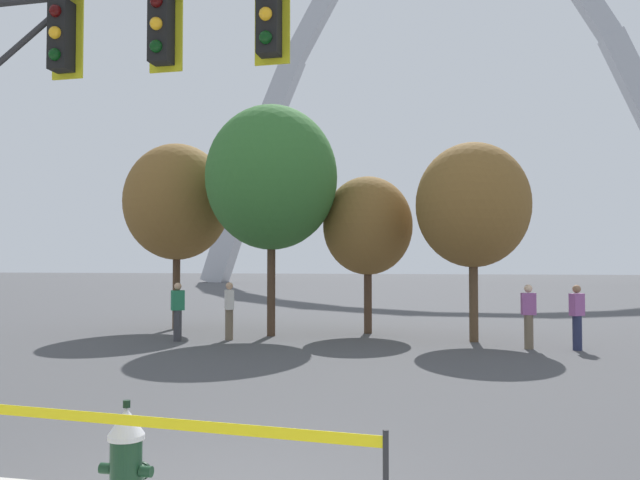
{
  "coord_description": "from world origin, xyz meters",
  "views": [
    {
      "loc": [
        2.19,
        -5.35,
        2.12
      ],
      "look_at": [
        -0.17,
        5.0,
        2.5
      ],
      "focal_mm": 36.39,
      "sensor_mm": 36.0,
      "label": 1
    }
  ],
  "objects_px": {
    "traffic_signal_gantry": "(32,88)",
    "pedestrian_near_trees": "(229,310)",
    "fire_hydrant": "(127,464)",
    "pedestrian_walking_right": "(529,316)",
    "monument_arch": "(445,104)",
    "pedestrian_standing_center": "(178,311)",
    "pedestrian_walking_left": "(577,317)"
  },
  "relations": [
    {
      "from": "monument_arch",
      "to": "pedestrian_walking_right",
      "type": "xyz_separation_m",
      "value": [
        3.66,
        -51.02,
        -17.8
      ]
    },
    {
      "from": "fire_hydrant",
      "to": "pedestrian_walking_left",
      "type": "relative_size",
      "value": 0.62
    },
    {
      "from": "traffic_signal_gantry",
      "to": "pedestrian_standing_center",
      "type": "distance_m",
      "value": 9.95
    },
    {
      "from": "traffic_signal_gantry",
      "to": "monument_arch",
      "type": "relative_size",
      "value": 0.15
    },
    {
      "from": "traffic_signal_gantry",
      "to": "pedestrian_near_trees",
      "type": "bearing_deg",
      "value": 95.45
    },
    {
      "from": "pedestrian_walking_left",
      "to": "pedestrian_walking_right",
      "type": "bearing_deg",
      "value": 179.8
    },
    {
      "from": "fire_hydrant",
      "to": "monument_arch",
      "type": "bearing_deg",
      "value": 89.49
    },
    {
      "from": "pedestrian_near_trees",
      "to": "fire_hydrant",
      "type": "bearing_deg",
      "value": -73.0
    },
    {
      "from": "pedestrian_walking_left",
      "to": "monument_arch",
      "type": "bearing_deg",
      "value": 95.35
    },
    {
      "from": "traffic_signal_gantry",
      "to": "pedestrian_standing_center",
      "type": "relative_size",
      "value": 4.92
    },
    {
      "from": "pedestrian_standing_center",
      "to": "pedestrian_walking_right",
      "type": "height_order",
      "value": "same"
    },
    {
      "from": "fire_hydrant",
      "to": "monument_arch",
      "type": "height_order",
      "value": "monument_arch"
    },
    {
      "from": "pedestrian_walking_left",
      "to": "pedestrian_standing_center",
      "type": "relative_size",
      "value": 1.0
    },
    {
      "from": "monument_arch",
      "to": "pedestrian_walking_right",
      "type": "height_order",
      "value": "monument_arch"
    },
    {
      "from": "monument_arch",
      "to": "pedestrian_standing_center",
      "type": "distance_m",
      "value": 54.77
    },
    {
      "from": "fire_hydrant",
      "to": "pedestrian_walking_left",
      "type": "height_order",
      "value": "pedestrian_walking_left"
    },
    {
      "from": "fire_hydrant",
      "to": "pedestrian_standing_center",
      "type": "distance_m",
      "value": 12.45
    },
    {
      "from": "pedestrian_walking_right",
      "to": "monument_arch",
      "type": "bearing_deg",
      "value": 94.1
    },
    {
      "from": "monument_arch",
      "to": "fire_hydrant",
      "type": "bearing_deg",
      "value": -90.51
    },
    {
      "from": "monument_arch",
      "to": "pedestrian_walking_left",
      "type": "bearing_deg",
      "value": -84.65
    },
    {
      "from": "traffic_signal_gantry",
      "to": "monument_arch",
      "type": "xyz_separation_m",
      "value": [
        3.32,
        60.53,
        14.21
      ]
    },
    {
      "from": "pedestrian_standing_center",
      "to": "monument_arch",
      "type": "bearing_deg",
      "value": 83.91
    },
    {
      "from": "monument_arch",
      "to": "pedestrian_near_trees",
      "type": "xyz_separation_m",
      "value": [
        -4.24,
        -50.91,
        -17.8
      ]
    },
    {
      "from": "pedestrian_standing_center",
      "to": "traffic_signal_gantry",
      "type": "bearing_deg",
      "value": -76.45
    },
    {
      "from": "fire_hydrant",
      "to": "pedestrian_walking_right",
      "type": "height_order",
      "value": "pedestrian_walking_right"
    },
    {
      "from": "pedestrian_standing_center",
      "to": "fire_hydrant",
      "type": "bearing_deg",
      "value": -66.65
    },
    {
      "from": "monument_arch",
      "to": "pedestrian_near_trees",
      "type": "bearing_deg",
      "value": -94.76
    },
    {
      "from": "fire_hydrant",
      "to": "pedestrian_standing_center",
      "type": "xyz_separation_m",
      "value": [
        -4.93,
        11.43,
        0.35
      ]
    },
    {
      "from": "fire_hydrant",
      "to": "pedestrian_standing_center",
      "type": "bearing_deg",
      "value": 113.35
    },
    {
      "from": "pedestrian_standing_center",
      "to": "pedestrian_near_trees",
      "type": "xyz_separation_m",
      "value": [
        1.26,
        0.59,
        0.0
      ]
    },
    {
      "from": "fire_hydrant",
      "to": "pedestrian_walking_right",
      "type": "relative_size",
      "value": 0.62
    },
    {
      "from": "fire_hydrant",
      "to": "pedestrian_near_trees",
      "type": "xyz_separation_m",
      "value": [
        -3.68,
        12.02,
        0.35
      ]
    }
  ]
}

